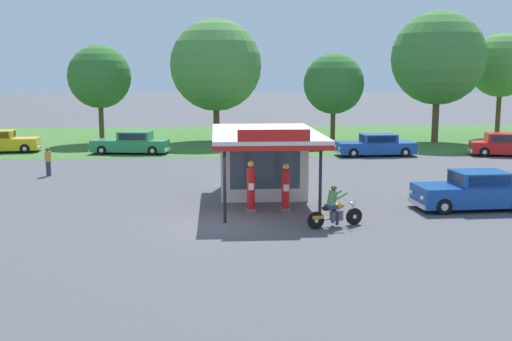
% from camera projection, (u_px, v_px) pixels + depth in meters
% --- Properties ---
extents(ground_plane, '(300.00, 300.00, 0.00)m').
position_uv_depth(ground_plane, '(224.00, 223.00, 22.94)').
color(ground_plane, '#4C4C51').
extents(grass_verge_strip, '(120.00, 24.00, 0.01)m').
position_uv_depth(grass_verge_strip, '(219.00, 138.00, 52.49)').
color(grass_verge_strip, '#3D6B2D').
rests_on(grass_verge_strip, ground).
extents(service_station_kiosk, '(4.53, 7.99, 3.57)m').
position_uv_depth(service_station_kiosk, '(263.00, 157.00, 27.76)').
color(service_station_kiosk, beige).
rests_on(service_station_kiosk, ground).
extents(gas_pump_nearside, '(0.44, 0.44, 2.09)m').
position_uv_depth(gas_pump_nearside, '(251.00, 188.00, 24.80)').
color(gas_pump_nearside, slate).
rests_on(gas_pump_nearside, ground).
extents(gas_pump_offside, '(0.44, 0.44, 1.97)m').
position_uv_depth(gas_pump_offside, '(286.00, 189.00, 24.90)').
color(gas_pump_offside, slate).
rests_on(gas_pump_offside, ground).
extents(motorcycle_with_rider, '(2.17, 0.93, 1.58)m').
position_uv_depth(motorcycle_with_rider, '(334.00, 210.00, 22.26)').
color(motorcycle_with_rider, black).
rests_on(motorcycle_with_rider, ground).
extents(featured_classic_sedan, '(4.98, 2.17, 1.59)m').
position_uv_depth(featured_classic_sedan, '(473.00, 192.00, 25.24)').
color(featured_classic_sedan, '#19479E').
rests_on(featured_classic_sedan, ground).
extents(parked_car_back_row_left, '(5.41, 3.09, 1.55)m').
position_uv_depth(parked_car_back_row_left, '(507.00, 146.00, 41.49)').
color(parked_car_back_row_left, red).
rests_on(parked_car_back_row_left, ground).
extents(parked_car_back_row_centre_right, '(5.53, 2.08, 1.49)m').
position_uv_depth(parked_car_back_row_centre_right, '(376.00, 146.00, 41.48)').
color(parked_car_back_row_centre_right, '#19479E').
rests_on(parked_car_back_row_centre_right, ground).
extents(parked_car_back_row_far_right, '(5.62, 2.49, 1.56)m').
position_uv_depth(parked_car_back_row_far_right, '(131.00, 144.00, 42.58)').
color(parked_car_back_row_far_right, '#2D844C').
rests_on(parked_car_back_row_far_right, ground).
extents(parked_car_back_row_far_left, '(5.42, 2.32, 1.57)m').
position_uv_depth(parked_car_back_row_far_left, '(1.00, 142.00, 43.28)').
color(parked_car_back_row_far_left, gold).
rests_on(parked_car_back_row_far_left, ground).
extents(parked_car_back_row_centre, '(5.28, 2.97, 1.60)m').
position_uv_depth(parked_car_back_row_centre, '(288.00, 141.00, 44.28)').
color(parked_car_back_row_centre, '#B7B7BC').
rests_on(parked_car_back_row_centre, ground).
extents(bystander_chatting_near_pumps, '(0.34, 0.34, 1.58)m').
position_uv_depth(bystander_chatting_near_pumps, '(48.00, 161.00, 33.32)').
color(bystander_chatting_near_pumps, '#2D3351').
rests_on(bystander_chatting_near_pumps, ground).
extents(tree_oak_far_right, '(7.47, 7.47, 9.99)m').
position_uv_depth(tree_oak_far_right, '(216.00, 67.00, 49.44)').
color(tree_oak_far_right, brown).
rests_on(tree_oak_far_right, ground).
extents(tree_oak_left, '(4.91, 4.91, 7.21)m').
position_uv_depth(tree_oak_left, '(335.00, 86.00, 49.33)').
color(tree_oak_left, brown).
rests_on(tree_oak_left, ground).
extents(tree_oak_right, '(7.51, 7.51, 10.56)m').
position_uv_depth(tree_oak_right, '(438.00, 58.00, 48.74)').
color(tree_oak_right, brown).
rests_on(tree_oak_right, ground).
extents(tree_oak_distant_spare, '(5.02, 5.02, 7.83)m').
position_uv_depth(tree_oak_distant_spare, '(100.00, 77.00, 48.44)').
color(tree_oak_distant_spare, brown).
rests_on(tree_oak_distant_spare, ground).
extents(tree_oak_far_left, '(5.49, 5.49, 9.02)m').
position_uv_depth(tree_oak_far_left, '(500.00, 67.00, 52.62)').
color(tree_oak_far_left, brown).
rests_on(tree_oak_far_left, ground).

